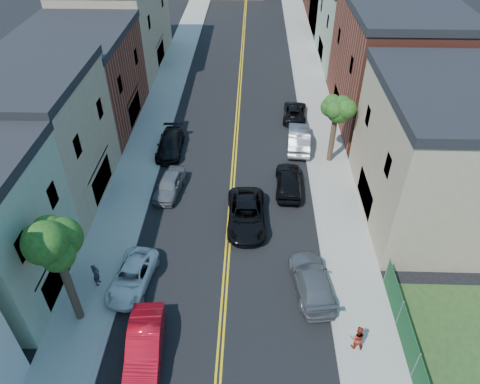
# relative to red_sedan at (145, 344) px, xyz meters

# --- Properties ---
(sidewalk_left) EXTENTS (3.20, 100.00, 0.15)m
(sidewalk_left) POSITION_rel_red_sedan_xyz_m (-4.10, 28.04, -0.72)
(sidewalk_left) COLOR gray
(sidewalk_left) RESTS_ON ground
(sidewalk_right) EXTENTS (3.20, 100.00, 0.15)m
(sidewalk_right) POSITION_rel_red_sedan_xyz_m (11.70, 28.04, -0.72)
(sidewalk_right) COLOR gray
(sidewalk_right) RESTS_ON ground
(curb_left) EXTENTS (0.30, 100.00, 0.15)m
(curb_left) POSITION_rel_red_sedan_xyz_m (-2.35, 28.04, -0.72)
(curb_left) COLOR gray
(curb_left) RESTS_ON ground
(curb_right) EXTENTS (0.30, 100.00, 0.15)m
(curb_right) POSITION_rel_red_sedan_xyz_m (9.95, 28.04, -0.72)
(curb_right) COLOR gray
(curb_right) RESTS_ON ground
(bldg_left_tan_near) EXTENTS (9.00, 10.00, 9.00)m
(bldg_left_tan_near) POSITION_rel_red_sedan_xyz_m (-10.20, 13.04, 3.71)
(bldg_left_tan_near) COLOR #998466
(bldg_left_tan_near) RESTS_ON ground
(bldg_left_brick) EXTENTS (9.00, 12.00, 8.00)m
(bldg_left_brick) POSITION_rel_red_sedan_xyz_m (-10.20, 24.04, 3.21)
(bldg_left_brick) COLOR brown
(bldg_left_brick) RESTS_ON ground
(bldg_left_tan_far) EXTENTS (9.00, 16.00, 9.50)m
(bldg_left_tan_far) POSITION_rel_red_sedan_xyz_m (-10.20, 38.04, 3.96)
(bldg_left_tan_far) COLOR #998466
(bldg_left_tan_far) RESTS_ON ground
(bldg_right_tan) EXTENTS (9.00, 12.00, 9.00)m
(bldg_right_tan) POSITION_rel_red_sedan_xyz_m (17.80, 12.04, 3.71)
(bldg_right_tan) COLOR #998466
(bldg_right_tan) RESTS_ON ground
(bldg_right_brick) EXTENTS (9.00, 14.00, 10.00)m
(bldg_right_brick) POSITION_rel_red_sedan_xyz_m (17.80, 26.04, 4.21)
(bldg_right_brick) COLOR brown
(bldg_right_brick) RESTS_ON ground
(bldg_right_palegrn) EXTENTS (9.00, 12.00, 8.50)m
(bldg_right_palegrn) POSITION_rel_red_sedan_xyz_m (17.80, 40.04, 3.46)
(bldg_right_palegrn) COLOR gray
(bldg_right_palegrn) RESTS_ON ground
(tree_left_mid) EXTENTS (5.20, 5.20, 9.29)m
(tree_left_mid) POSITION_rel_red_sedan_xyz_m (-4.08, 2.05, 5.79)
(tree_left_mid) COLOR #382B1C
(tree_left_mid) RESTS_ON sidewalk_left
(tree_right_far) EXTENTS (4.40, 4.40, 8.03)m
(tree_right_far) POSITION_rel_red_sedan_xyz_m (11.72, 18.05, 4.96)
(tree_right_far) COLOR #382B1C
(tree_right_far) RESTS_ON sidewalk_right
(red_sedan) EXTENTS (2.11, 4.94, 1.59)m
(red_sedan) POSITION_rel_red_sedan_xyz_m (0.00, 0.00, 0.00)
(red_sedan) COLOR red
(red_sedan) RESTS_ON ground
(white_pickup) EXTENTS (2.68, 4.82, 1.28)m
(white_pickup) POSITION_rel_red_sedan_xyz_m (-1.70, 4.54, -0.16)
(white_pickup) COLOR silver
(white_pickup) RESTS_ON ground
(grey_car_left) EXTENTS (2.25, 4.40, 1.43)m
(grey_car_left) POSITION_rel_red_sedan_xyz_m (-0.86, 13.45, -0.08)
(grey_car_left) COLOR #5B5E63
(grey_car_left) RESTS_ON ground
(black_car_left) EXTENTS (2.08, 5.01, 1.45)m
(black_car_left) POSITION_rel_red_sedan_xyz_m (-1.70, 19.10, -0.07)
(black_car_left) COLOR black
(black_car_left) RESTS_ON ground
(grey_car_right) EXTENTS (2.74, 5.36, 1.49)m
(grey_car_right) POSITION_rel_red_sedan_xyz_m (8.90, 4.47, -0.05)
(grey_car_right) COLOR #54585C
(grey_car_right) RESTS_ON ground
(black_car_right) EXTENTS (2.08, 4.86, 1.64)m
(black_car_right) POSITION_rel_red_sedan_xyz_m (8.08, 14.10, 0.03)
(black_car_right) COLOR black
(black_car_right) RESTS_ON ground
(silver_car_right) EXTENTS (2.18, 5.31, 1.71)m
(silver_car_right) POSITION_rel_red_sedan_xyz_m (9.30, 20.16, 0.06)
(silver_car_right) COLOR #95979C
(silver_car_right) RESTS_ON ground
(dark_car_right_far) EXTENTS (2.50, 4.73, 1.27)m
(dark_car_right_far) POSITION_rel_red_sedan_xyz_m (9.30, 25.40, -0.16)
(dark_car_right_far) COLOR black
(dark_car_right_far) RESTS_ON ground
(black_suv_lane) EXTENTS (2.75, 5.67, 1.55)m
(black_suv_lane) POSITION_rel_red_sedan_xyz_m (4.96, 10.18, -0.02)
(black_suv_lane) COLOR black
(black_suv_lane) RESTS_ON ground
(pedestrian_left) EXTENTS (0.42, 0.60, 1.54)m
(pedestrian_left) POSITION_rel_red_sedan_xyz_m (-3.75, 4.39, 0.13)
(pedestrian_left) COLOR #24242B
(pedestrian_left) RESTS_ON sidewalk_left
(pedestrian_right) EXTENTS (0.84, 0.69, 1.59)m
(pedestrian_right) POSITION_rel_red_sedan_xyz_m (10.83, 0.63, 0.15)
(pedestrian_right) COLOR maroon
(pedestrian_right) RESTS_ON sidewalk_right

